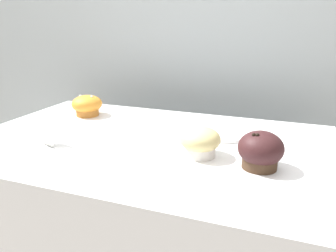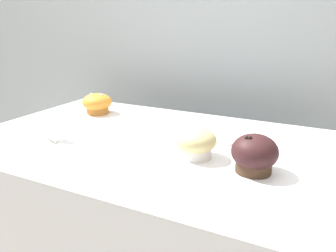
# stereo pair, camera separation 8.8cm
# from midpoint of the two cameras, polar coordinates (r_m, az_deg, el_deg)

# --- Properties ---
(wall_back) EXTENTS (3.20, 0.10, 1.80)m
(wall_back) POSITION_cam_midpoint_polar(r_m,az_deg,el_deg) (1.45, 4.31, 4.93)
(wall_back) COLOR #A8B2B7
(wall_back) RESTS_ON ground
(muffin_front_center) EXTENTS (0.10, 0.10, 0.09)m
(muffin_front_center) POSITION_cam_midpoint_polar(r_m,az_deg,el_deg) (0.74, 12.57, -4.31)
(muffin_front_center) COLOR #432E1E
(muffin_front_center) RESTS_ON display_counter
(muffin_back_left) EXTENTS (0.10, 0.10, 0.07)m
(muffin_back_left) POSITION_cam_midpoint_polar(r_m,az_deg,el_deg) (0.79, 2.43, -2.80)
(muffin_back_left) COLOR white
(muffin_back_left) RESTS_ON display_counter
(muffin_back_right) EXTENTS (0.10, 0.10, 0.07)m
(muffin_back_right) POSITION_cam_midpoint_polar(r_m,az_deg,el_deg) (1.18, -16.01, 3.44)
(muffin_back_right) COLOR #C37831
(muffin_back_right) RESTS_ON display_counter
(serving_plate) EXTENTS (0.17, 0.17, 0.01)m
(serving_plate) POSITION_cam_midpoint_polar(r_m,az_deg,el_deg) (0.96, 6.86, -1.13)
(serving_plate) COLOR white
(serving_plate) RESTS_ON display_counter
(price_card) EXTENTS (0.06, 0.06, 0.06)m
(price_card) POSITION_cam_midpoint_polar(r_m,az_deg,el_deg) (0.92, -22.96, -1.38)
(price_card) COLOR white
(price_card) RESTS_ON display_counter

